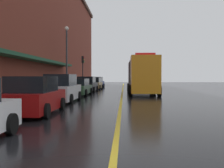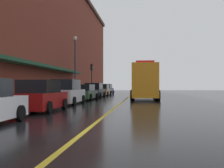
{
  "view_description": "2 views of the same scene",
  "coord_description": "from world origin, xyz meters",
  "px_view_note": "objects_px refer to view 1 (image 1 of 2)",
  "views": [
    {
      "loc": [
        0.22,
        -5.55,
        1.7
      ],
      "look_at": [
        -1.0,
        20.73,
        0.99
      ],
      "focal_mm": 42.85,
      "sensor_mm": 36.0,
      "label": 1
    },
    {
      "loc": [
        1.77,
        -8.59,
        1.41
      ],
      "look_at": [
        -1.9,
        24.74,
        1.62
      ],
      "focal_mm": 44.77,
      "sensor_mm": 36.0,
      "label": 2
    }
  ],
  "objects_px": {
    "parked_car_4": "(87,85)",
    "parked_car_5": "(94,84)",
    "parked_car_2": "(62,89)",
    "parked_car_6": "(97,83)",
    "traffic_light_near": "(83,66)",
    "parked_car_1": "(34,96)",
    "parking_meter_1": "(80,82)",
    "street_lamp_left": "(67,52)",
    "parked_car_3": "(79,87)",
    "parking_meter_0": "(79,82)",
    "utility_truck": "(142,76)"
  },
  "relations": [
    {
      "from": "parked_car_1",
      "to": "utility_truck",
      "type": "relative_size",
      "value": 0.54
    },
    {
      "from": "parked_car_5",
      "to": "utility_truck",
      "type": "relative_size",
      "value": 0.5
    },
    {
      "from": "parked_car_2",
      "to": "parked_car_4",
      "type": "bearing_deg",
      "value": 0.21
    },
    {
      "from": "parked_car_2",
      "to": "parked_car_3",
      "type": "height_order",
      "value": "parked_car_2"
    },
    {
      "from": "utility_truck",
      "to": "parking_meter_0",
      "type": "distance_m",
      "value": 9.97
    },
    {
      "from": "parked_car_1",
      "to": "parking_meter_1",
      "type": "xyz_separation_m",
      "value": [
        -1.47,
        21.17,
        0.25
      ]
    },
    {
      "from": "parked_car_1",
      "to": "parking_meter_0",
      "type": "bearing_deg",
      "value": 3.54
    },
    {
      "from": "parked_car_1",
      "to": "parked_car_3",
      "type": "bearing_deg",
      "value": -0.11
    },
    {
      "from": "parked_car_3",
      "to": "parked_car_6",
      "type": "height_order",
      "value": "parked_car_6"
    },
    {
      "from": "parked_car_2",
      "to": "parked_car_4",
      "type": "xyz_separation_m",
      "value": [
        -0.0,
        12.2,
        -0.06
      ]
    },
    {
      "from": "parked_car_3",
      "to": "traffic_light_near",
      "type": "distance_m",
      "value": 11.3
    },
    {
      "from": "parked_car_1",
      "to": "parked_car_2",
      "type": "distance_m",
      "value": 5.87
    },
    {
      "from": "utility_truck",
      "to": "street_lamp_left",
      "type": "distance_m",
      "value": 8.65
    },
    {
      "from": "parked_car_4",
      "to": "parked_car_5",
      "type": "height_order",
      "value": "parked_car_4"
    },
    {
      "from": "parked_car_4",
      "to": "parking_meter_1",
      "type": "bearing_deg",
      "value": 24.98
    },
    {
      "from": "parked_car_5",
      "to": "utility_truck",
      "type": "height_order",
      "value": "utility_truck"
    },
    {
      "from": "parked_car_1",
      "to": "parked_car_2",
      "type": "height_order",
      "value": "parked_car_2"
    },
    {
      "from": "parked_car_1",
      "to": "utility_truck",
      "type": "height_order",
      "value": "utility_truck"
    },
    {
      "from": "parked_car_2",
      "to": "parking_meter_0",
      "type": "height_order",
      "value": "parked_car_2"
    },
    {
      "from": "street_lamp_left",
      "to": "parked_car_1",
      "type": "bearing_deg",
      "value": -82.82
    },
    {
      "from": "parked_car_5",
      "to": "parking_meter_1",
      "type": "relative_size",
      "value": 3.22
    },
    {
      "from": "parked_car_4",
      "to": "parked_car_1",
      "type": "bearing_deg",
      "value": -178.05
    },
    {
      "from": "parked_car_6",
      "to": "traffic_light_near",
      "type": "height_order",
      "value": "traffic_light_near"
    },
    {
      "from": "parking_meter_1",
      "to": "street_lamp_left",
      "type": "xyz_separation_m",
      "value": [
        -0.6,
        -4.73,
        3.34
      ]
    },
    {
      "from": "parked_car_1",
      "to": "parking_meter_1",
      "type": "relative_size",
      "value": 3.45
    },
    {
      "from": "parked_car_4",
      "to": "parked_car_5",
      "type": "distance_m",
      "value": 5.86
    },
    {
      "from": "street_lamp_left",
      "to": "parked_car_4",
      "type": "bearing_deg",
      "value": 40.18
    },
    {
      "from": "parked_car_5",
      "to": "traffic_light_near",
      "type": "xyz_separation_m",
      "value": [
        -1.4,
        -0.65,
        2.39
      ]
    },
    {
      "from": "parked_car_6",
      "to": "street_lamp_left",
      "type": "height_order",
      "value": "street_lamp_left"
    },
    {
      "from": "parked_car_3",
      "to": "parked_car_4",
      "type": "height_order",
      "value": "parked_car_4"
    },
    {
      "from": "parked_car_3",
      "to": "parked_car_5",
      "type": "height_order",
      "value": "parked_car_5"
    },
    {
      "from": "parked_car_4",
      "to": "street_lamp_left",
      "type": "bearing_deg",
      "value": 131.72
    },
    {
      "from": "parked_car_6",
      "to": "utility_truck",
      "type": "relative_size",
      "value": 0.51
    },
    {
      "from": "parked_car_2",
      "to": "parking_meter_1",
      "type": "bearing_deg",
      "value": 5.22
    },
    {
      "from": "parked_car_2",
      "to": "parked_car_6",
      "type": "relative_size",
      "value": 1.11
    },
    {
      "from": "traffic_light_near",
      "to": "parking_meter_1",
      "type": "bearing_deg",
      "value": -91.67
    },
    {
      "from": "street_lamp_left",
      "to": "traffic_light_near",
      "type": "relative_size",
      "value": 1.61
    },
    {
      "from": "parked_car_1",
      "to": "street_lamp_left",
      "type": "xyz_separation_m",
      "value": [
        -2.07,
        16.44,
        3.59
      ]
    },
    {
      "from": "parked_car_3",
      "to": "parking_meter_0",
      "type": "xyz_separation_m",
      "value": [
        -1.39,
        8.53,
        0.33
      ]
    },
    {
      "from": "parked_car_2",
      "to": "parking_meter_1",
      "type": "relative_size",
      "value": 3.65
    },
    {
      "from": "parking_meter_0",
      "to": "traffic_light_near",
      "type": "xyz_separation_m",
      "value": [
        0.06,
        2.43,
        2.1
      ]
    },
    {
      "from": "parked_car_3",
      "to": "parked_car_4",
      "type": "distance_m",
      "value": 5.75
    },
    {
      "from": "parked_car_3",
      "to": "parked_car_5",
      "type": "relative_size",
      "value": 1.11
    },
    {
      "from": "utility_truck",
      "to": "parking_meter_1",
      "type": "xyz_separation_m",
      "value": [
        -7.31,
        7.06,
        -0.72
      ]
    },
    {
      "from": "parking_meter_1",
      "to": "parked_car_2",
      "type": "bearing_deg",
      "value": -84.98
    },
    {
      "from": "utility_truck",
      "to": "parked_car_3",
      "type": "bearing_deg",
      "value": -73.99
    },
    {
      "from": "parking_meter_1",
      "to": "parked_car_4",
      "type": "bearing_deg",
      "value": -66.56
    },
    {
      "from": "parked_car_4",
      "to": "parked_car_2",
      "type": "bearing_deg",
      "value": -178.44
    },
    {
      "from": "parked_car_1",
      "to": "utility_truck",
      "type": "xyz_separation_m",
      "value": [
        5.84,
        14.11,
        0.97
      ]
    },
    {
      "from": "utility_truck",
      "to": "parking_meter_1",
      "type": "height_order",
      "value": "utility_truck"
    }
  ]
}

